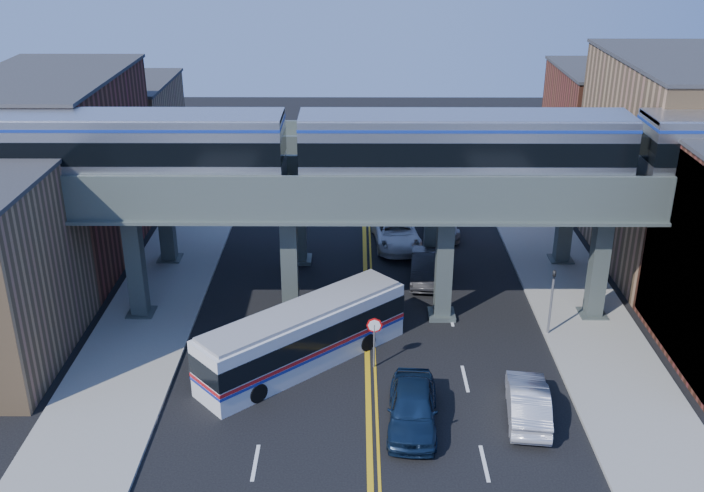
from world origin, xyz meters
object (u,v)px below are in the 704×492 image
at_px(stop_sign, 374,335).
at_px(car_parked_curb, 528,402).
at_px(traffic_signal, 552,295).
at_px(car_lane_a, 413,408).
at_px(car_lane_c, 396,232).
at_px(car_lane_b, 426,267).
at_px(transit_bus, 304,337).
at_px(transit_train, 464,147).
at_px(car_lane_d, 439,221).

bearing_deg(stop_sign, car_parked_curb, -31.38).
relative_size(traffic_signal, car_lane_a, 0.80).
bearing_deg(car_parked_curb, car_lane_c, -68.64).
bearing_deg(car_lane_c, car_lane_b, -78.63).
xyz_separation_m(car_lane_a, car_lane_c, (0.20, 19.19, -0.04)).
bearing_deg(transit_bus, transit_train, -10.62).
distance_m(traffic_signal, car_lane_c, 13.79).
relative_size(car_lane_d, car_parked_curb, 1.12).
relative_size(transit_train, car_lane_d, 9.31).
height_order(transit_train, transit_bus, transit_train).
bearing_deg(car_lane_a, car_lane_d, 86.04).
distance_m(transit_train, car_lane_b, 9.74).
height_order(transit_train, car_lane_d, transit_train).
height_order(traffic_signal, car_lane_a, traffic_signal).
relative_size(car_lane_a, car_parked_curb, 1.08).
relative_size(stop_sign, car_lane_d, 0.50).
relative_size(transit_train, car_lane_a, 9.68).
bearing_deg(stop_sign, transit_train, 48.88).
bearing_deg(car_parked_curb, stop_sign, -24.30).
relative_size(transit_train, stop_sign, 18.80).
height_order(car_lane_c, car_parked_curb, car_lane_c).
bearing_deg(car_lane_d, transit_train, -94.96).
bearing_deg(traffic_signal, transit_bus, -167.57).
height_order(traffic_signal, transit_bus, traffic_signal).
relative_size(transit_bus, car_parked_curb, 2.06).
relative_size(transit_train, car_parked_curb, 10.44).
bearing_deg(car_lane_d, car_lane_b, -104.87).
relative_size(traffic_signal, car_lane_b, 0.85).
distance_m(transit_train, stop_sign, 10.09).
bearing_deg(transit_train, traffic_signal, -23.80).
xyz_separation_m(car_lane_a, car_parked_curb, (4.94, 0.58, -0.09)).
bearing_deg(transit_train, car_parked_curb, -76.85).
xyz_separation_m(car_lane_b, car_lane_c, (-1.49, 5.19, 0.04)).
height_order(car_lane_d, car_parked_curb, car_parked_curb).
bearing_deg(stop_sign, car_lane_a, -71.45).
height_order(traffic_signal, car_lane_d, traffic_signal).
bearing_deg(stop_sign, car_lane_c, 83.34).
relative_size(car_lane_a, car_lane_c, 0.86).
xyz_separation_m(transit_bus, car_lane_a, (4.84, -4.82, -0.58)).
bearing_deg(car_parked_curb, car_lane_a, 13.73).
height_order(stop_sign, transit_bus, transit_bus).
bearing_deg(car_lane_a, car_lane_c, 93.91).
relative_size(transit_train, transit_bus, 5.06).
bearing_deg(stop_sign, traffic_signal, 18.63).
bearing_deg(transit_bus, car_lane_b, 12.56).
bearing_deg(car_lane_d, stop_sign, -108.99).
bearing_deg(transit_train, transit_bus, -148.59).
relative_size(car_lane_c, car_parked_curb, 1.26).
xyz_separation_m(traffic_signal, car_lane_a, (-7.39, -7.51, -1.43)).
bearing_deg(transit_train, car_lane_b, 104.50).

